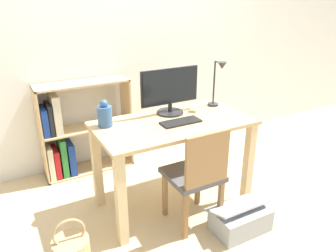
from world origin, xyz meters
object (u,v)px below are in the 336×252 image
(vase, at_px, (105,115))
(monitor, at_px, (170,89))
(bookshelf, at_px, (69,136))
(storage_box, at_px, (240,219))
(basket, at_px, (72,252))
(keyboard, at_px, (181,122))
(chair, at_px, (197,174))
(desk_lamp, at_px, (218,80))

(vase, bearing_deg, monitor, 1.86)
(monitor, relative_size, bookshelf, 0.57)
(bookshelf, bearing_deg, storage_box, -58.31)
(basket, bearing_deg, storage_box, -11.70)
(keyboard, relative_size, chair, 0.39)
(monitor, bearing_deg, vase, -178.14)
(desk_lamp, bearing_deg, vase, 177.47)
(keyboard, relative_size, basket, 0.85)
(basket, distance_m, storage_box, 1.28)
(storage_box, bearing_deg, vase, 136.44)
(desk_lamp, bearing_deg, basket, -163.29)
(vase, distance_m, chair, 0.85)
(keyboard, relative_size, bookshelf, 0.35)
(basket, relative_size, storage_box, 0.86)
(keyboard, xyz_separation_m, basket, (-1.01, -0.27, -0.66))
(vase, distance_m, bookshelf, 0.90)
(bookshelf, bearing_deg, monitor, -45.43)
(monitor, bearing_deg, desk_lamp, -8.21)
(bookshelf, bearing_deg, keyboard, -54.73)
(desk_lamp, xyz_separation_m, bookshelf, (-1.19, 0.81, -0.61))
(keyboard, bearing_deg, bookshelf, 125.27)
(keyboard, height_order, storage_box, keyboard)
(chair, height_order, basket, chair)
(desk_lamp, bearing_deg, keyboard, -159.86)
(basket, height_order, storage_box, basket)
(vase, height_order, chair, vase)
(monitor, relative_size, basket, 1.39)
(vase, bearing_deg, keyboard, -22.03)
(bookshelf, distance_m, storage_box, 1.81)
(monitor, bearing_deg, keyboard, -98.11)
(keyboard, bearing_deg, storage_box, -65.78)
(keyboard, bearing_deg, chair, -95.25)
(vase, xyz_separation_m, basket, (-0.46, -0.50, -0.75))
(monitor, height_order, chair, monitor)
(bookshelf, relative_size, basket, 2.45)
(chair, bearing_deg, storage_box, -43.92)
(storage_box, bearing_deg, bookshelf, 121.69)
(bookshelf, height_order, basket, bookshelf)
(desk_lamp, distance_m, chair, 0.90)
(monitor, bearing_deg, basket, -153.79)
(basket, bearing_deg, chair, -1.93)
(vase, distance_m, basket, 1.01)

